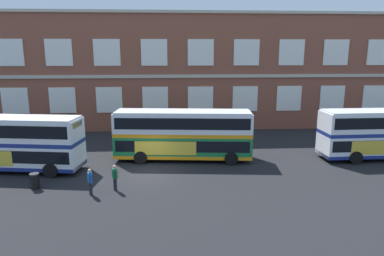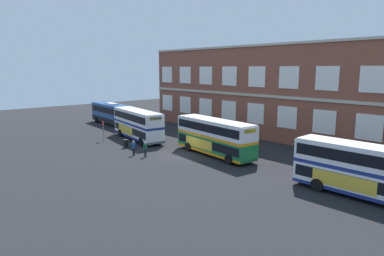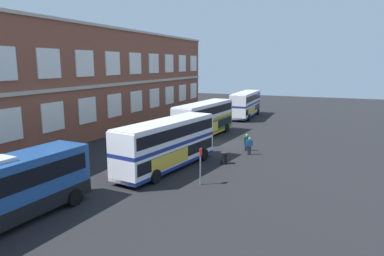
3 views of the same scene
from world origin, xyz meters
TOP-DOWN VIEW (x-y plane):
  - ground_plane at (0.00, 2.00)m, footprint 120.00×120.00m
  - brick_terminal_building at (2.58, 17.98)m, footprint 50.02×8.19m
  - double_decker_near at (-10.40, 1.36)m, footprint 11.26×4.20m
  - double_decker_middle at (2.72, 3.15)m, footprint 11.20×3.65m
  - double_decker_far at (19.57, 2.44)m, footprint 11.05×3.05m
  - waiting_passenger at (-3.29, -3.78)m, footprint 0.39×0.62m
  - second_passenger at (-1.88, -3.15)m, footprint 0.40×0.60m
  - bus_stand_flag at (-12.86, -2.55)m, footprint 0.44×0.10m
  - station_litter_bin at (-7.14, -2.50)m, footprint 0.60×0.60m

SIDE VIEW (x-z plane):
  - ground_plane at x=0.00m, z-range 0.00..0.00m
  - station_litter_bin at x=-7.14m, z-range 0.01..1.04m
  - waiting_passenger at x=-3.29m, z-range 0.08..1.78m
  - second_passenger at x=-1.88m, z-range 0.08..1.78m
  - bus_stand_flag at x=-12.86m, z-range 0.29..2.99m
  - double_decker_near at x=-10.40m, z-range 0.11..4.18m
  - double_decker_middle at x=2.72m, z-range 0.11..4.18m
  - double_decker_far at x=19.57m, z-range 0.11..4.18m
  - brick_terminal_building at x=2.58m, z-range -0.15..12.82m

